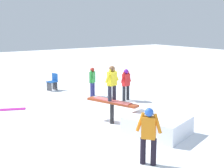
# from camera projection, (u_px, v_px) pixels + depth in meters

# --- Properties ---
(ground_plane) EXTENTS (60.00, 60.00, 0.00)m
(ground_plane) POSITION_uv_depth(u_px,v_px,m) (112.00, 123.00, 10.89)
(ground_plane) COLOR white
(rail_feature) EXTENTS (2.01, 0.89, 0.81)m
(rail_feature) POSITION_uv_depth(u_px,v_px,m) (112.00, 105.00, 10.77)
(rail_feature) COLOR black
(rail_feature) RESTS_ON ground
(snow_kicker_ramp) EXTENTS (2.18, 1.98, 0.58)m
(snow_kicker_ramp) POSITION_uv_depth(u_px,v_px,m) (157.00, 125.00, 9.79)
(snow_kicker_ramp) COLOR white
(snow_kicker_ramp) RESTS_ON ground
(main_rider_on_rail) EXTENTS (1.54, 0.68, 1.23)m
(main_rider_on_rail) POSITION_uv_depth(u_px,v_px,m) (112.00, 85.00, 10.63)
(main_rider_on_rail) COLOR #E0605E
(main_rider_on_rail) RESTS_ON rail_feature
(bystander_red) EXTENTS (0.26, 0.65, 1.43)m
(bystander_red) POSITION_uv_depth(u_px,v_px,m) (126.00, 83.00, 14.02)
(bystander_red) COLOR #212329
(bystander_red) RESTS_ON ground
(bystander_orange) EXTENTS (0.56, 0.47, 1.45)m
(bystander_orange) POSITION_uv_depth(u_px,v_px,m) (149.00, 133.00, 7.59)
(bystander_orange) COLOR black
(bystander_orange) RESTS_ON ground
(bystander_green) EXTENTS (0.41, 0.50, 1.39)m
(bystander_green) POSITION_uv_depth(u_px,v_px,m) (92.00, 80.00, 14.82)
(bystander_green) COLOR navy
(bystander_green) RESTS_ON ground
(loose_snowboard_magenta) EXTENTS (0.80, 1.37, 0.02)m
(loose_snowboard_magenta) POSITION_uv_depth(u_px,v_px,m) (8.00, 109.00, 12.61)
(loose_snowboard_magenta) COLOR #C51C9C
(loose_snowboard_magenta) RESTS_ON ground
(folding_chair) EXTENTS (0.52, 0.52, 0.88)m
(folding_chair) POSITION_uv_depth(u_px,v_px,m) (53.00, 82.00, 16.23)
(folding_chair) COLOR #3F3F44
(folding_chair) RESTS_ON ground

